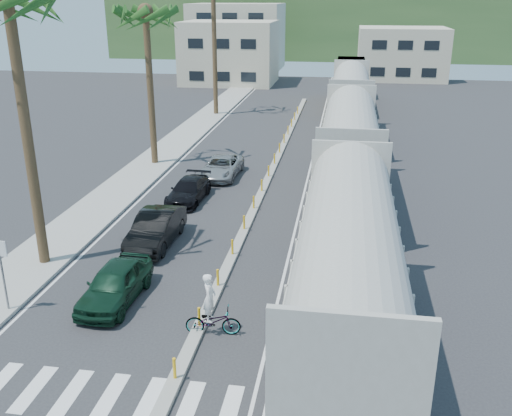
% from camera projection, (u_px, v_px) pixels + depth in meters
% --- Properties ---
extents(ground, '(140.00, 140.00, 0.00)m').
position_uv_depth(ground, '(184.00, 362.00, 18.32)').
color(ground, '#28282B').
rests_on(ground, ground).
extents(sidewalk, '(3.00, 90.00, 0.15)m').
position_uv_depth(sidewalk, '(165.00, 152.00, 42.68)').
color(sidewalk, gray).
rests_on(sidewalk, ground).
extents(rails, '(1.56, 100.00, 0.06)m').
position_uv_depth(rails, '(348.00, 150.00, 43.50)').
color(rails, black).
rests_on(rails, ground).
extents(median, '(0.45, 60.00, 0.85)m').
position_uv_depth(median, '(268.00, 177.00, 36.77)').
color(median, gray).
rests_on(median, ground).
extents(crosswalk, '(14.00, 2.20, 0.01)m').
position_uv_depth(crosswalk, '(165.00, 403.00, 16.47)').
color(crosswalk, silver).
rests_on(crosswalk, ground).
extents(lane_markings, '(9.42, 90.00, 0.01)m').
position_uv_depth(lane_markings, '(249.00, 157.00, 41.78)').
color(lane_markings, silver).
rests_on(lane_markings, ground).
extents(freight_train, '(3.00, 60.94, 5.85)m').
position_uv_depth(freight_train, '(349.00, 133.00, 36.09)').
color(freight_train, '#A2A095').
rests_on(freight_train, ground).
extents(palm_trees, '(3.50, 37.20, 13.75)m').
position_uv_depth(palm_trees, '(151.00, 0.00, 36.75)').
color(palm_trees, brown).
rests_on(palm_trees, ground).
extents(street_sign, '(0.60, 0.08, 3.00)m').
position_uv_depth(street_sign, '(1.00, 264.00, 20.56)').
color(street_sign, slate).
rests_on(street_sign, ground).
extents(buildings, '(38.00, 27.00, 10.00)m').
position_uv_depth(buildings, '(273.00, 44.00, 84.06)').
color(buildings, '#BAB294').
rests_on(buildings, ground).
extents(hillside, '(80.00, 20.00, 12.00)m').
position_uv_depth(hillside, '(326.00, 24.00, 108.79)').
color(hillside, '#385628').
rests_on(hillside, ground).
extents(car_lead, '(2.05, 4.50, 1.49)m').
position_uv_depth(car_lead, '(115.00, 284.00, 21.76)').
color(car_lead, black).
rests_on(car_lead, ground).
extents(car_second, '(1.75, 4.82, 1.58)m').
position_uv_depth(car_second, '(156.00, 229.00, 26.78)').
color(car_second, black).
rests_on(car_second, ground).
extents(car_third, '(2.15, 4.53, 1.27)m').
position_uv_depth(car_third, '(189.00, 190.00, 32.55)').
color(car_third, black).
rests_on(car_third, ground).
extents(car_rear, '(2.46, 4.86, 1.31)m').
position_uv_depth(car_rear, '(222.00, 167.00, 36.94)').
color(car_rear, '#9A9C9F').
rests_on(car_rear, ground).
extents(cyclist, '(1.10, 2.07, 2.31)m').
position_uv_depth(cyclist, '(212.00, 315.00, 19.62)').
color(cyclist, '#9EA0A5').
rests_on(cyclist, ground).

